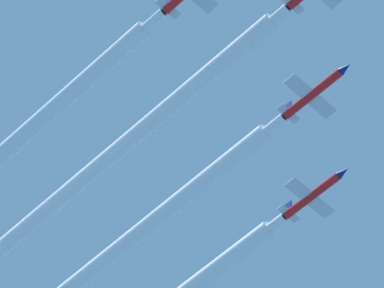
# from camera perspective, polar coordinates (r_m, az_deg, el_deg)

# --- Properties ---
(jet_left_wingman) EXTENTS (7.96, 11.60, 2.79)m
(jet_left_wingman) POSITION_cam_1_polar(r_m,az_deg,el_deg) (185.19, 4.82, 2.02)
(jet_left_wingman) COLOR red
(jet_outer_left) EXTENTS (7.96, 11.60, 2.79)m
(jet_outer_left) POSITION_cam_1_polar(r_m,az_deg,el_deg) (193.65, 4.78, -1.97)
(jet_outer_left) COLOR red
(smoke_trail_lead) EXTENTS (2.33, 71.24, 2.33)m
(smoke_trail_lead) POSITION_cam_1_polar(r_m,az_deg,el_deg) (194.36, -3.90, -1.08)
(smoke_trail_lead) COLOR white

